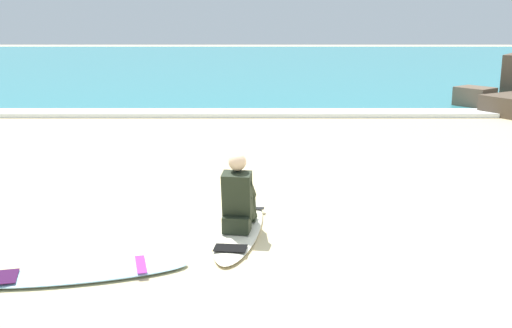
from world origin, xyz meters
TOP-DOWN VIEW (x-y plane):
  - ground_plane at (0.00, 0.00)m, footprint 80.00×80.00m
  - sea at (0.00, 22.30)m, footprint 80.00×28.00m
  - breaking_foam at (0.00, 8.60)m, footprint 80.00×0.90m
  - surfboard_main at (-0.39, -0.03)m, footprint 0.78×2.49m
  - surfer_seated at (-0.40, -0.16)m, footprint 0.43×0.74m
  - surfboard_spare_near at (-2.01, -1.42)m, footprint 2.29×1.03m

SIDE VIEW (x-z plane):
  - ground_plane at x=0.00m, z-range 0.00..0.00m
  - surfboard_main at x=-0.39m, z-range 0.00..0.07m
  - surfboard_spare_near at x=-2.01m, z-range 0.00..0.07m
  - sea at x=0.00m, z-range 0.00..0.10m
  - breaking_foam at x=0.00m, z-range 0.00..0.11m
  - surfer_seated at x=-0.40m, z-range -0.04..0.91m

